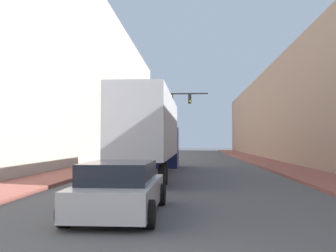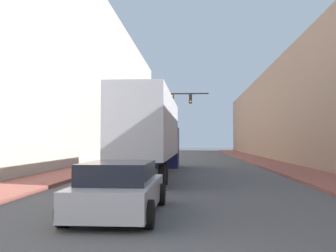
{
  "view_description": "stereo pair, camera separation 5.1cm",
  "coord_description": "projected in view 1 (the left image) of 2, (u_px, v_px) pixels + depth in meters",
  "views": [
    {
      "loc": [
        0.45,
        -3.97,
        1.93
      ],
      "look_at": [
        -0.56,
        11.07,
        2.53
      ],
      "focal_mm": 40.0,
      "sensor_mm": 36.0,
      "label": 1
    },
    {
      "loc": [
        0.5,
        -3.97,
        1.93
      ],
      "look_at": [
        -0.56,
        11.07,
        2.53
      ],
      "focal_mm": 40.0,
      "sensor_mm": 36.0,
      "label": 2
    }
  ],
  "objects": [
    {
      "name": "sidewalk_right",
      "position": [
        263.0,
        162.0,
        33.37
      ],
      "size": [
        2.78,
        80.0,
        0.15
      ],
      "color": "brown",
      "rests_on": "ground"
    },
    {
      "name": "sidewalk_left",
      "position": [
        115.0,
        161.0,
        34.27
      ],
      "size": [
        2.78,
        80.0,
        0.15
      ],
      "color": "brown",
      "rests_on": "ground"
    },
    {
      "name": "building_right",
      "position": [
        313.0,
        109.0,
        33.27
      ],
      "size": [
        6.0,
        80.0,
        9.5
      ],
      "color": "#997A66",
      "rests_on": "ground"
    },
    {
      "name": "building_left",
      "position": [
        69.0,
        76.0,
        34.88
      ],
      "size": [
        6.0,
        80.0,
        15.97
      ],
      "color": "#BCB29E",
      "rests_on": "ground"
    },
    {
      "name": "semi_truck",
      "position": [
        152.0,
        133.0,
        21.37
      ],
      "size": [
        2.42,
        14.75,
        4.29
      ],
      "color": "#B2B7C1",
      "rests_on": "ground"
    },
    {
      "name": "sedan_car",
      "position": [
        120.0,
        189.0,
        9.82
      ],
      "size": [
        2.15,
        4.4,
        1.38
      ],
      "color": "#B7B7BC",
      "rests_on": "ground"
    },
    {
      "name": "traffic_signal_gantry",
      "position": [
        155.0,
        111.0,
        36.55
      ],
      "size": [
        7.17,
        0.35,
        6.85
      ],
      "color": "black",
      "rests_on": "ground"
    }
  ]
}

